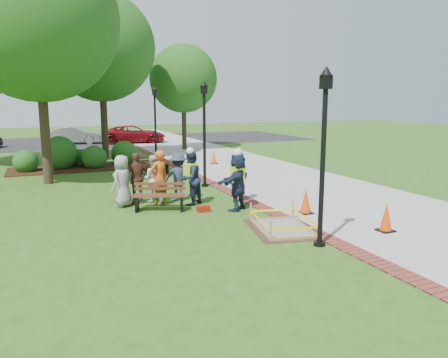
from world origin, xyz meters
name	(u,v)px	position (x,y,z in m)	size (l,w,h in m)	color
ground	(224,220)	(0.00, 0.00, 0.00)	(100.00, 100.00, 0.00)	#285116
sidewalk	(237,165)	(5.00, 10.00, 0.01)	(6.00, 60.00, 0.02)	#9E9E99
brick_edging	(180,168)	(1.75, 10.00, 0.01)	(0.50, 60.00, 0.03)	maroon
mulch_bed	(81,168)	(-3.00, 12.00, 0.02)	(7.00, 3.00, 0.05)	#381E0F
parking_lot	(101,141)	(0.00, 27.00, 0.00)	(36.00, 12.00, 0.01)	black
wet_concrete_pad	(283,221)	(1.12, -1.47, 0.23)	(2.12, 2.59, 0.55)	#47331E
bench_near	(159,202)	(-1.47, 1.85, 0.28)	(1.72, 1.07, 0.89)	brown
bench_far	(153,169)	(-0.02, 8.66, 0.27)	(1.65, 0.89, 0.85)	brown
cone_front	(386,218)	(3.55, -2.75, 0.39)	(0.41, 0.41, 0.81)	black
cone_back	(306,202)	(2.61, -0.32, 0.39)	(0.41, 0.41, 0.81)	black
cone_far	(214,157)	(3.93, 10.77, 0.37)	(0.39, 0.39, 0.77)	black
toolbox	(203,209)	(-0.22, 1.16, 0.10)	(0.39, 0.22, 0.20)	#A21B0C
lamp_near	(323,144)	(1.25, -3.00, 2.48)	(0.28, 0.28, 4.26)	black
lamp_mid	(204,126)	(1.25, 5.00, 2.48)	(0.28, 0.28, 4.26)	black
lamp_far	(155,118)	(1.25, 13.00, 2.48)	(0.28, 0.28, 4.26)	black
tree_left	(37,20)	(-4.63, 8.18, 6.62)	(6.50, 6.50, 9.88)	#3D2D1E
tree_back	(101,47)	(-1.21, 15.69, 6.52)	(6.33, 6.33, 9.70)	#3D2D1E
tree_right	(183,79)	(4.68, 18.37, 4.94)	(4.73, 4.73, 7.32)	#3D2D1E
shrub_a	(26,172)	(-5.57, 11.81, 0.00)	(1.20, 1.20, 1.20)	#1F4714
shrub_b	(60,168)	(-3.98, 12.41, 0.00)	(1.81, 1.81, 1.81)	#1F4714
shrub_c	(95,168)	(-2.32, 11.81, 0.00)	(1.28, 1.28, 1.28)	#1F4714
shrub_d	(125,164)	(-0.65, 12.52, 0.00)	(1.42, 1.42, 1.42)	#1F4714
shrub_e	(81,166)	(-2.93, 12.85, 0.00)	(0.98, 0.98, 0.98)	#1F4714
casual_person_a	(122,181)	(-2.44, 2.87, 0.86)	(0.65, 0.62, 1.72)	gray
casual_person_b	(159,178)	(-1.27, 2.58, 0.93)	(0.70, 0.59, 1.86)	#D25318
casual_person_c	(153,179)	(-1.35, 3.12, 0.82)	(0.60, 0.46, 1.64)	silver
casual_person_d	(137,178)	(-1.91, 3.08, 0.88)	(0.61, 0.44, 1.75)	brown
casual_person_e	(178,177)	(-0.48, 2.98, 0.84)	(0.63, 0.54, 1.68)	#2C354E
hivis_worker_a	(237,180)	(0.86, 0.96, 0.98)	(0.69, 0.65, 1.98)	#16203B
hivis_worker_b	(238,175)	(1.39, 2.01, 0.93)	(0.64, 0.52, 1.88)	#171E3C
hivis_worker_c	(191,177)	(-0.28, 2.24, 0.96)	(0.68, 0.63, 1.95)	#18273F
parked_car_b	(74,144)	(-2.34, 25.49, 0.00)	(4.64, 2.02, 1.51)	#9C9CA0
parked_car_c	(134,143)	(2.26, 24.46, 0.00)	(4.79, 2.08, 1.56)	maroon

